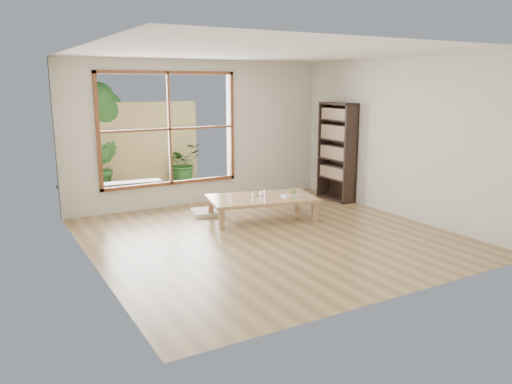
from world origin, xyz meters
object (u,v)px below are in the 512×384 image
garden_bench (133,185)px  low_table (262,200)px  food_tray (292,195)px  bookshelf (337,152)px

garden_bench → low_table: bearing=-53.1°
garden_bench → food_tray: bearing=-47.8°
bookshelf → garden_bench: bookshelf is taller
food_tray → low_table: bearing=163.3°
bookshelf → food_tray: size_ratio=5.93×
low_table → food_tray: food_tray is taller
low_table → food_tray: bearing=-9.3°
food_tray → garden_bench: food_tray is taller
low_table → garden_bench: 2.77m
bookshelf → low_table: bearing=-164.9°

